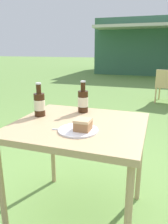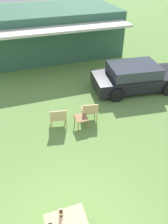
# 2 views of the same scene
# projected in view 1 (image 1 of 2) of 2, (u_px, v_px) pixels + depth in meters

# --- Properties ---
(ground_plane) EXTENTS (60.00, 60.00, 0.00)m
(ground_plane) POSITION_uv_depth(u_px,v_px,m) (80.00, 216.00, 1.67)
(ground_plane) COLOR #6B9347
(patio_table) EXTENTS (0.87, 0.79, 0.76)m
(patio_table) POSITION_uv_depth(u_px,v_px,m) (79.00, 133.00, 1.48)
(patio_table) COLOR tan
(patio_table) RESTS_ON ground_plane
(cake_on_plate) EXTENTS (0.25, 0.25, 0.08)m
(cake_on_plate) POSITION_uv_depth(u_px,v_px,m) (81.00, 127.00, 1.31)
(cake_on_plate) COLOR white
(cake_on_plate) RESTS_ON patio_table
(cola_bottle_near) EXTENTS (0.08, 0.08, 0.25)m
(cola_bottle_near) POSITION_uv_depth(u_px,v_px,m) (83.00, 101.00, 1.69)
(cola_bottle_near) COLOR #381E0F
(cola_bottle_near) RESTS_ON patio_table
(cola_bottle_far) EXTENTS (0.08, 0.08, 0.25)m
(cola_bottle_far) POSITION_uv_depth(u_px,v_px,m) (39.00, 104.00, 1.60)
(cola_bottle_far) COLOR #381E0F
(cola_bottle_far) RESTS_ON patio_table
(fork) EXTENTS (0.18, 0.06, 0.01)m
(fork) POSITION_uv_depth(u_px,v_px,m) (67.00, 130.00, 1.34)
(fork) COLOR silver
(fork) RESTS_ON patio_table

